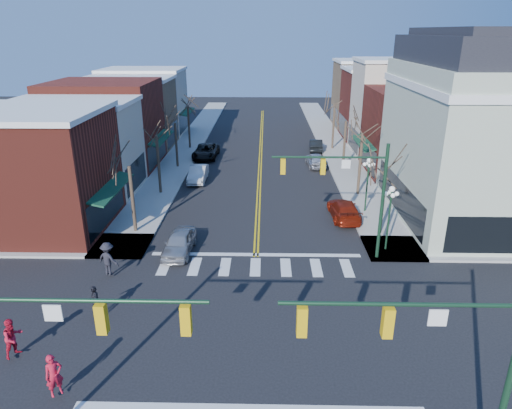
# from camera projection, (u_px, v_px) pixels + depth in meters

# --- Properties ---
(ground) EXTENTS (160.00, 160.00, 0.00)m
(ground) POSITION_uv_depth(u_px,v_px,m) (252.00, 332.00, 21.16)
(ground) COLOR black
(ground) RESTS_ON ground
(sidewalk_left) EXTENTS (3.50, 70.00, 0.15)m
(sidewalk_left) POSITION_uv_depth(u_px,v_px,m) (159.00, 189.00, 39.99)
(sidewalk_left) COLOR #9E9B93
(sidewalk_left) RESTS_ON ground
(sidewalk_right) EXTENTS (3.50, 70.00, 0.15)m
(sidewalk_right) POSITION_uv_depth(u_px,v_px,m) (359.00, 190.00, 39.64)
(sidewalk_right) COLOR #9E9B93
(sidewalk_right) RESTS_ON ground
(bldg_left_brick_a) EXTENTS (10.00, 8.50, 8.00)m
(bldg_left_brick_a) POSITION_uv_depth(u_px,v_px,m) (30.00, 173.00, 31.02)
(bldg_left_brick_a) COLOR maroon
(bldg_left_brick_a) RESTS_ON ground
(bldg_left_stucco_a) EXTENTS (10.00, 7.00, 7.50)m
(bldg_left_stucco_a) POSITION_uv_depth(u_px,v_px,m) (75.00, 149.00, 38.34)
(bldg_left_stucco_a) COLOR beige
(bldg_left_stucco_a) RESTS_ON ground
(bldg_left_brick_b) EXTENTS (10.00, 9.00, 8.50)m
(bldg_left_brick_b) POSITION_uv_depth(u_px,v_px,m) (106.00, 125.00, 45.64)
(bldg_left_brick_b) COLOR maroon
(bldg_left_brick_b) RESTS_ON ground
(bldg_left_tan) EXTENTS (10.00, 7.50, 7.80)m
(bldg_left_tan) POSITION_uv_depth(u_px,v_px,m) (129.00, 114.00, 53.47)
(bldg_left_tan) COLOR #8E6F4E
(bldg_left_tan) RESTS_ON ground
(bldg_left_stucco_b) EXTENTS (10.00, 8.00, 8.20)m
(bldg_left_stucco_b) POSITION_uv_depth(u_px,v_px,m) (145.00, 103.00, 60.63)
(bldg_left_stucco_b) COLOR beige
(bldg_left_stucco_b) RESTS_ON ground
(bldg_right_brick_a) EXTENTS (10.00, 8.50, 8.00)m
(bldg_right_brick_a) POSITION_uv_depth(u_px,v_px,m) (422.00, 132.00, 43.48)
(bldg_right_brick_a) COLOR maroon
(bldg_right_brick_a) RESTS_ON ground
(bldg_right_stucco) EXTENTS (10.00, 7.00, 10.00)m
(bldg_right_stucco) POSITION_uv_depth(u_px,v_px,m) (401.00, 109.00, 50.36)
(bldg_right_stucco) COLOR beige
(bldg_right_stucco) RESTS_ON ground
(bldg_right_brick_b) EXTENTS (10.00, 8.00, 8.50)m
(bldg_right_brick_b) POSITION_uv_depth(u_px,v_px,m) (384.00, 105.00, 57.63)
(bldg_right_brick_b) COLOR maroon
(bldg_right_brick_b) RESTS_ON ground
(bldg_right_tan) EXTENTS (10.00, 8.00, 9.00)m
(bldg_right_tan) POSITION_uv_depth(u_px,v_px,m) (371.00, 95.00, 65.01)
(bldg_right_tan) COLOR #8E6F4E
(bldg_right_tan) RESTS_ON ground
(victorian_corner) EXTENTS (12.25, 14.25, 13.30)m
(victorian_corner) POSITION_uv_depth(u_px,v_px,m) (493.00, 128.00, 32.00)
(victorian_corner) COLOR #ADB9A0
(victorian_corner) RESTS_ON ground
(traffic_mast_near_left) EXTENTS (6.60, 0.28, 7.20)m
(traffic_mast_near_left) POSITION_uv_depth(u_px,v_px,m) (45.00, 352.00, 12.68)
(traffic_mast_near_left) COLOR #14331E
(traffic_mast_near_left) RESTS_ON ground
(traffic_mast_near_right) EXTENTS (6.60, 0.28, 7.20)m
(traffic_mast_near_right) POSITION_uv_depth(u_px,v_px,m) (447.00, 358.00, 12.46)
(traffic_mast_near_right) COLOR #14331E
(traffic_mast_near_right) RESTS_ON ground
(traffic_mast_far_right) EXTENTS (6.60, 0.28, 7.20)m
(traffic_mast_far_right) POSITION_uv_depth(u_px,v_px,m) (352.00, 186.00, 26.28)
(traffic_mast_far_right) COLOR #14331E
(traffic_mast_far_right) RESTS_ON ground
(lamppost_corner) EXTENTS (0.36, 0.36, 4.33)m
(lamppost_corner) POSITION_uv_depth(u_px,v_px,m) (390.00, 207.00, 27.88)
(lamppost_corner) COLOR #14331E
(lamppost_corner) RESTS_ON ground
(lamppost_midblock) EXTENTS (0.36, 0.36, 4.33)m
(lamppost_midblock) POSITION_uv_depth(u_px,v_px,m) (368.00, 176.00, 33.95)
(lamppost_midblock) COLOR #14331E
(lamppost_midblock) RESTS_ON ground
(tree_left_a) EXTENTS (0.24, 0.24, 4.76)m
(tree_left_a) POSITION_uv_depth(u_px,v_px,m) (133.00, 200.00, 30.75)
(tree_left_a) COLOR #382B21
(tree_left_a) RESTS_ON ground
(tree_left_b) EXTENTS (0.24, 0.24, 5.04)m
(tree_left_b) POSITION_uv_depth(u_px,v_px,m) (159.00, 165.00, 38.18)
(tree_left_b) COLOR #382B21
(tree_left_b) RESTS_ON ground
(tree_left_c) EXTENTS (0.24, 0.24, 4.55)m
(tree_left_c) POSITION_uv_depth(u_px,v_px,m) (176.00, 146.00, 45.73)
(tree_left_c) COLOR #382B21
(tree_left_c) RESTS_ON ground
(tree_left_d) EXTENTS (0.24, 0.24, 4.90)m
(tree_left_d) POSITION_uv_depth(u_px,v_px,m) (189.00, 128.00, 53.14)
(tree_left_d) COLOR #382B21
(tree_left_d) RESTS_ON ground
(tree_right_a) EXTENTS (0.24, 0.24, 4.62)m
(tree_right_a) POSITION_uv_depth(u_px,v_px,m) (382.00, 203.00, 30.45)
(tree_right_a) COLOR #382B21
(tree_right_a) RESTS_ON ground
(tree_right_b) EXTENTS (0.24, 0.24, 5.18)m
(tree_right_b) POSITION_uv_depth(u_px,v_px,m) (360.00, 166.00, 37.82)
(tree_right_b) COLOR #382B21
(tree_right_b) RESTS_ON ground
(tree_right_c) EXTENTS (0.24, 0.24, 4.83)m
(tree_right_c) POSITION_uv_depth(u_px,v_px,m) (344.00, 145.00, 45.35)
(tree_right_c) COLOR #382B21
(tree_right_c) RESTS_ON ground
(tree_right_d) EXTENTS (0.24, 0.24, 4.97)m
(tree_right_d) POSITION_uv_depth(u_px,v_px,m) (333.00, 128.00, 52.80)
(tree_right_d) COLOR #382B21
(tree_right_d) RESTS_ON ground
(car_left_near) EXTENTS (1.86, 4.16, 1.39)m
(car_left_near) POSITION_uv_depth(u_px,v_px,m) (179.00, 242.00, 28.48)
(car_left_near) COLOR #A2A3A7
(car_left_near) RESTS_ON ground
(car_left_mid) EXTENTS (1.50, 4.29, 1.41)m
(car_left_mid) POSITION_uv_depth(u_px,v_px,m) (198.00, 174.00, 42.12)
(car_left_mid) COLOR silver
(car_left_mid) RESTS_ON ground
(car_left_far) EXTENTS (2.66, 5.42, 1.48)m
(car_left_far) POSITION_uv_depth(u_px,v_px,m) (206.00, 151.00, 49.80)
(car_left_far) COLOR black
(car_left_far) RESTS_ON ground
(car_right_near) EXTENTS (2.11, 4.83, 1.38)m
(car_right_near) POSITION_uv_depth(u_px,v_px,m) (344.00, 210.00, 33.73)
(car_right_near) COLOR maroon
(car_right_near) RESTS_ON ground
(car_right_mid) EXTENTS (2.04, 4.35, 1.44)m
(car_right_mid) POSITION_uv_depth(u_px,v_px,m) (316.00, 160.00, 46.61)
(car_right_mid) COLOR silver
(car_right_mid) RESTS_ON ground
(car_right_far) EXTENTS (1.68, 4.15, 1.34)m
(car_right_far) POSITION_uv_depth(u_px,v_px,m) (316.00, 145.00, 52.89)
(car_right_far) COLOR black
(car_right_far) RESTS_ON ground
(pedestrian_red_a) EXTENTS (0.76, 0.74, 1.76)m
(pedestrian_red_a) POSITION_uv_depth(u_px,v_px,m) (54.00, 375.00, 17.03)
(pedestrian_red_a) COLOR red
(pedestrian_red_a) RESTS_ON sidewalk_left
(pedestrian_red_b) EXTENTS (1.00, 1.08, 1.77)m
(pedestrian_red_b) POSITION_uv_depth(u_px,v_px,m) (13.00, 338.00, 19.12)
(pedestrian_red_b) COLOR red
(pedestrian_red_b) RESTS_ON sidewalk_left
(pedestrian_dark_a) EXTENTS (0.81, 1.03, 1.63)m
(pedestrian_dark_a) POSITION_uv_depth(u_px,v_px,m) (95.00, 301.00, 21.83)
(pedestrian_dark_a) COLOR black
(pedestrian_dark_a) RESTS_ON sidewalk_left
(pedestrian_dark_b) EXTENTS (1.45, 1.15, 1.97)m
(pedestrian_dark_b) POSITION_uv_depth(u_px,v_px,m) (108.00, 259.00, 25.50)
(pedestrian_dark_b) COLOR black
(pedestrian_dark_b) RESTS_ON sidewalk_left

